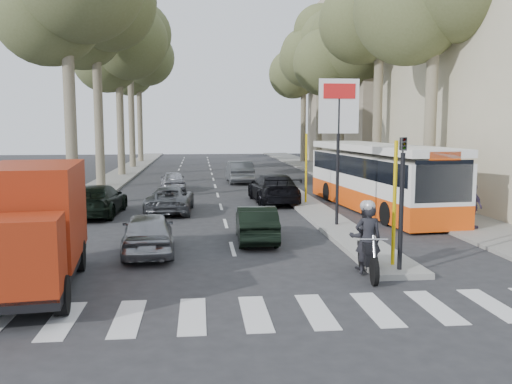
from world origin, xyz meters
TOP-DOWN VIEW (x-y plane):
  - ground at (0.00, 0.00)m, footprint 120.00×120.00m
  - sidewalk_right at (8.60, 25.00)m, footprint 3.20×70.00m
  - median_left at (-8.00, 28.00)m, footprint 2.40×64.00m
  - traffic_island at (3.25, 11.00)m, footprint 1.50×26.00m
  - building_far at (15.50, 34.00)m, footprint 11.00×20.00m
  - billboard at (3.25, 5.00)m, footprint 1.50×12.10m
  - traffic_light_island at (3.25, -1.50)m, footprint 0.16×0.41m
  - tree_l_b at (-7.97, 20.11)m, footprint 7.40×7.20m
  - tree_l_c at (-7.77, 28.11)m, footprint 7.40×7.20m
  - tree_l_d at (-7.87, 36.11)m, footprint 7.40×7.20m
  - tree_l_e at (-7.97, 44.11)m, footprint 7.40×7.20m
  - tree_r_b at (9.23, 18.11)m, footprint 7.40×7.20m
  - tree_r_c at (9.03, 26.11)m, footprint 7.40×7.20m
  - tree_r_d at (9.13, 34.11)m, footprint 7.40×7.20m
  - tree_r_e at (9.23, 42.11)m, footprint 7.40×7.20m
  - silver_hatchback at (-3.50, 1.65)m, footprint 1.84×3.94m
  - dark_hatchback at (-0.03, 3.10)m, footprint 1.39×3.71m
  - queue_car_a at (-3.24, 9.53)m, footprint 2.13×4.33m
  - queue_car_b at (1.80, 12.10)m, footprint 2.30×5.19m
  - queue_car_c at (-3.50, 17.98)m, footprint 1.76×3.59m
  - queue_car_d at (0.82, 21.97)m, footprint 1.72×4.57m
  - queue_car_e at (-6.30, 9.00)m, footprint 2.12×4.76m
  - red_truck at (-5.92, -1.75)m, footprint 2.67×5.73m
  - city_bus at (6.20, 9.20)m, footprint 3.53×11.82m
  - motorcycle at (2.43, -1.25)m, footprint 0.92×2.35m
  - pedestrian_near at (8.09, 3.95)m, footprint 0.64×1.04m
  - pedestrian_far at (7.34, 13.65)m, footprint 1.30×1.13m

SIDE VIEW (x-z plane):
  - ground at x=0.00m, z-range 0.00..0.00m
  - sidewalk_right at x=8.60m, z-range 0.00..0.12m
  - median_left at x=-8.00m, z-range 0.00..0.12m
  - traffic_island at x=3.25m, z-range 0.00..0.16m
  - queue_car_c at x=-3.50m, z-range 0.00..1.18m
  - queue_car_a at x=-3.24m, z-range 0.00..1.18m
  - dark_hatchback at x=-0.03m, z-range 0.00..1.21m
  - silver_hatchback at x=-3.50m, z-range 0.00..1.31m
  - queue_car_e at x=-6.30m, z-range 0.00..1.36m
  - queue_car_b at x=1.80m, z-range 0.00..1.48m
  - queue_car_d at x=0.82m, z-range 0.00..1.49m
  - motorcycle at x=2.43m, z-range -0.09..1.91m
  - pedestrian_near at x=8.09m, z-range 0.12..1.77m
  - pedestrian_far at x=7.34m, z-range 0.12..1.99m
  - red_truck at x=-5.92m, z-range 0.08..3.04m
  - city_bus at x=6.20m, z-range 0.08..3.15m
  - traffic_light_island at x=3.25m, z-range 0.69..4.29m
  - billboard at x=3.25m, z-range 0.90..6.50m
  - building_far at x=15.50m, z-range 0.00..16.00m
  - tree_r_c at x=9.03m, z-range 3.03..16.35m
  - tree_l_c at x=-7.77m, z-range 3.18..16.89m
  - tree_r_e at x=9.23m, z-range 3.33..17.43m
  - tree_l_e at x=-7.97m, z-range 3.48..17.97m
  - tree_l_b at x=-7.97m, z-range 3.63..18.51m
  - tree_r_d at x=9.13m, z-range 3.63..18.51m
  - tree_r_b at x=9.23m, z-range 3.78..19.05m
  - tree_l_d at x=-7.87m, z-range 3.93..19.59m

